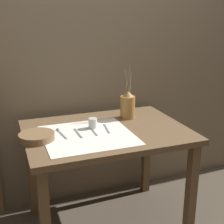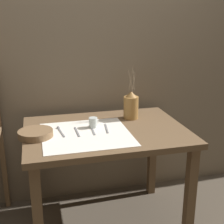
{
  "view_description": "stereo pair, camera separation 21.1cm",
  "coord_description": "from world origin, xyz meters",
  "views": [
    {
      "loc": [
        -0.66,
        -1.89,
        1.53
      ],
      "look_at": [
        0.05,
        0.0,
        0.89
      ],
      "focal_mm": 50.0,
      "sensor_mm": 36.0,
      "label": 1
    },
    {
      "loc": [
        -0.45,
        -1.96,
        1.53
      ],
      "look_at": [
        0.05,
        0.0,
        0.89
      ],
      "focal_mm": 50.0,
      "sensor_mm": 36.0,
      "label": 2
    }
  ],
  "objects": [
    {
      "name": "wooden_table",
      "position": [
        0.0,
        0.0,
        0.67
      ],
      "size": [
        1.1,
        0.81,
        0.77
      ],
      "color": "brown",
      "rests_on": "ground_plane"
    },
    {
      "name": "glass_tumbler_near",
      "position": [
        -0.08,
        0.05,
        0.81
      ],
      "size": [
        0.06,
        0.06,
        0.07
      ],
      "color": "silver",
      "rests_on": "wooden_table"
    },
    {
      "name": "linen_cloth",
      "position": [
        -0.15,
        -0.06,
        0.78
      ],
      "size": [
        0.58,
        0.55,
        0.0
      ],
      "color": "white",
      "rests_on": "wooden_table"
    },
    {
      "name": "fork_outer",
      "position": [
        -0.2,
        -0.02,
        0.78
      ],
      "size": [
        0.02,
        0.18,
        0.0
      ],
      "color": "gray",
      "rests_on": "wooden_table"
    },
    {
      "name": "knife_center",
      "position": [
        0.01,
        -0.0,
        0.78
      ],
      "size": [
        0.04,
        0.18,
        0.0
      ],
      "color": "gray",
      "rests_on": "wooden_table"
    },
    {
      "name": "pitcher_with_flowers",
      "position": [
        0.24,
        0.18,
        0.87
      ],
      "size": [
        0.11,
        0.11,
        0.41
      ],
      "color": "olive",
      "rests_on": "wooden_table"
    },
    {
      "name": "fork_inner",
      "position": [
        -0.09,
        -0.01,
        0.78
      ],
      "size": [
        0.02,
        0.18,
        0.0
      ],
      "color": "gray",
      "rests_on": "wooden_table"
    },
    {
      "name": "spoon_outer",
      "position": [
        -0.31,
        0.05,
        0.78
      ],
      "size": [
        0.04,
        0.19,
        0.02
      ],
      "color": "gray",
      "rests_on": "wooden_table"
    },
    {
      "name": "wooden_bowl",
      "position": [
        -0.47,
        -0.03,
        0.8
      ],
      "size": [
        0.22,
        0.22,
        0.05
      ],
      "color": "brown",
      "rests_on": "wooden_table"
    },
    {
      "name": "stone_wall_back",
      "position": [
        0.0,
        0.51,
        1.2
      ],
      "size": [
        7.0,
        0.06,
        2.4
      ],
      "color": "#7A6B56",
      "rests_on": "ground_plane"
    }
  ]
}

